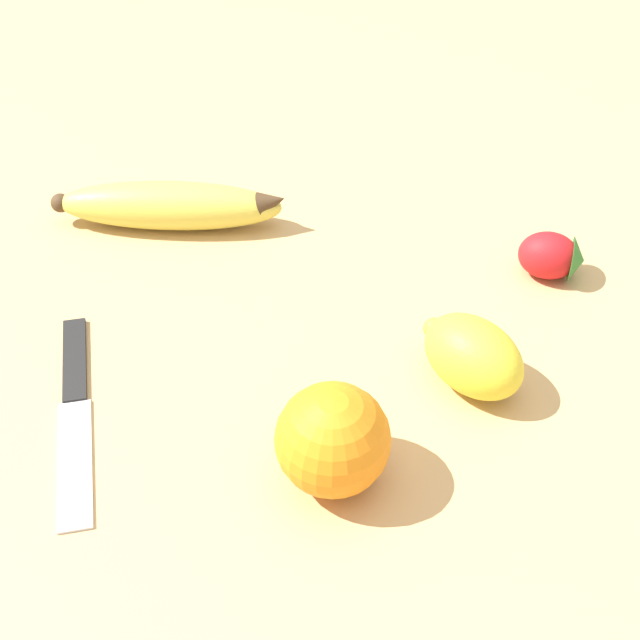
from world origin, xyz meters
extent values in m
plane|color=tan|center=(0.00, 0.00, 0.00)|extent=(3.00, 3.00, 0.00)
ellipsoid|color=#DBCC4C|center=(0.11, 0.08, 0.02)|extent=(0.09, 0.20, 0.04)
cone|color=#47331E|center=(0.08, 0.00, 0.03)|extent=(0.03, 0.03, 0.03)
sphere|color=#47331E|center=(0.13, 0.17, 0.02)|extent=(0.02, 0.02, 0.02)
sphere|color=orange|center=(-0.19, 0.02, 0.04)|extent=(0.07, 0.07, 0.07)
ellipsoid|color=red|center=(-0.03, -0.20, 0.02)|extent=(0.06, 0.06, 0.04)
cone|color=#337A33|center=(-0.04, -0.22, 0.02)|extent=(0.04, 0.03, 0.04)
ellipsoid|color=yellow|center=(-0.13, -0.10, 0.03)|extent=(0.09, 0.08, 0.05)
sphere|color=yellow|center=(-0.10, -0.08, 0.03)|extent=(0.02, 0.02, 0.02)
cube|color=silver|center=(-0.14, 0.18, 0.00)|extent=(0.11, 0.03, 0.00)
cube|color=black|center=(-0.04, 0.17, 0.00)|extent=(0.08, 0.02, 0.01)
camera|label=1|loc=(-0.53, 0.11, 0.47)|focal=50.00mm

